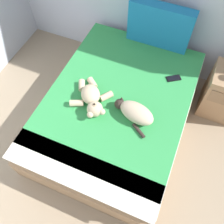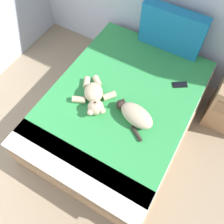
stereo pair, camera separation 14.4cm
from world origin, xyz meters
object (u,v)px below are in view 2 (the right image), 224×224
object	(u,v)px
teddy_bear	(94,97)
cell_phone	(180,85)
bed	(120,112)
cat	(135,115)
patterned_cushion	(172,30)

from	to	relation	value
teddy_bear	cell_phone	world-z (taller)	teddy_bear
bed	cat	distance (m)	0.41
cat	teddy_bear	size ratio (longest dim) A/B	0.92
bed	patterned_cushion	world-z (taller)	patterned_cushion
patterned_cushion	cell_phone	size ratio (longest dim) A/B	4.22
bed	teddy_bear	distance (m)	0.41
teddy_bear	cell_phone	distance (m)	0.89
teddy_bear	cat	bearing A→B (deg)	2.37
bed	teddy_bear	xyz separation A→B (m)	(-0.21, -0.16, 0.32)
cat	cell_phone	xyz separation A→B (m)	(0.22, 0.58, -0.07)
patterned_cushion	teddy_bear	world-z (taller)	patterned_cushion
cat	teddy_bear	bearing A→B (deg)	-177.63
patterned_cushion	cat	size ratio (longest dim) A/B	1.63
bed	patterned_cushion	size ratio (longest dim) A/B	2.80
bed	cat	world-z (taller)	cat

